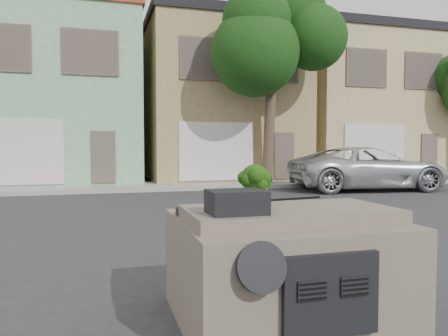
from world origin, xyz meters
name	(u,v)px	position (x,y,z in m)	size (l,w,h in m)	color
ground_plane	(208,249)	(0.00, 0.00, 0.00)	(120.00, 120.00, 0.00)	#303033
sidewalk	(144,186)	(0.00, 10.50, 0.07)	(40.00, 3.00, 0.15)	gray
townhouse_mint	(57,100)	(-3.50, 14.50, 3.77)	(7.20, 8.20, 7.55)	#85B385
townhouse_tan	(216,104)	(4.00, 14.50, 3.77)	(7.20, 8.20, 7.55)	#9B8557
townhouse_beige	(347,108)	(11.50, 14.50, 3.77)	(7.20, 8.20, 7.55)	tan
silver_pickup	(368,190)	(8.12, 7.51, 0.00)	(2.71, 5.88, 1.63)	#BBBFC2
tree_near	(270,82)	(5.00, 9.80, 4.25)	(4.40, 4.00, 8.50)	#153A0F
car_dashboard	(282,263)	(0.00, -3.00, 0.56)	(2.00, 1.80, 1.12)	#6B5D51
instrument_hump	(236,202)	(-0.58, -3.35, 1.22)	(0.48, 0.38, 0.20)	black
wiper_arm	(293,199)	(0.28, -2.62, 1.13)	(0.70, 0.03, 0.02)	black
broccoli	(255,184)	(-0.23, -2.86, 1.32)	(0.33, 0.33, 0.40)	#153509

